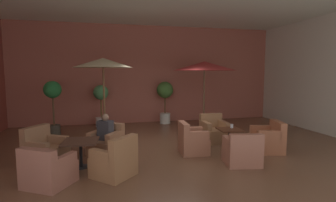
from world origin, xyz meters
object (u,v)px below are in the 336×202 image
Objects in this scene: armchair_front_left_west at (192,142)px; patio_umbrella_center_beige at (103,64)px; armchair_front_left_north at (242,152)px; cafe_table_front_left at (229,135)px; patron_blue_shirt at (105,129)px; armchair_front_right_west at (115,162)px; patio_umbrella_tall_red at (204,66)px; armchair_front_left_south at (214,132)px; iced_drink_cup at (232,126)px; potted_tree_mid_left at (165,96)px; potted_tree_mid_right at (101,100)px; potted_tree_left_corner at (53,98)px; armchair_front_left_east at (268,140)px; armchair_front_right_north at (107,143)px; armchair_front_right_south at (48,171)px; cafe_table_front_right at (81,146)px; armchair_front_right_east at (45,150)px.

patio_umbrella_center_beige is at bearing 134.35° from armchair_front_left_west.
cafe_table_front_left is at bearing 80.15° from armchair_front_left_north.
patron_blue_shirt is at bearing 169.97° from armchair_front_left_west.
patio_umbrella_tall_red reaches higher than armchair_front_right_west.
armchair_front_left_south is 7.76× the size of iced_drink_cup.
potted_tree_mid_left is 2.65m from potted_tree_mid_right.
potted_tree_mid_left is (2.29, 5.44, 0.87)m from armchair_front_right_west.
potted_tree_mid_right is at bearing 121.75° from armchair_front_left_north.
iced_drink_cup is (0.12, 0.11, 0.22)m from cafe_table_front_left.
armchair_front_left_west is at bearing -60.23° from potted_tree_mid_right.
patron_blue_shirt is 6.33× the size of iced_drink_cup.
iced_drink_cup is at bearing -49.29° from potted_tree_mid_right.
potted_tree_left_corner is 2.71× the size of patron_blue_shirt.
patron_blue_shirt is (-2.48, -3.89, -0.48)m from potted_tree_mid_left.
patio_umbrella_tall_red reaches higher than armchair_front_left_south.
cafe_table_front_left is 0.33× the size of potted_tree_left_corner.
armchair_front_right_west is at bearing -112.83° from potted_tree_mid_left.
armchair_front_left_east is at bearing -45.34° from potted_tree_mid_right.
armchair_front_right_north is 3.47m from iced_drink_cup.
armchair_front_right_west is at bearing -84.00° from armchair_front_right_north.
armchair_front_left_west is 2.29m from armchair_front_right_north.
armchair_front_left_east is 4.43m from patron_blue_shirt.
armchair_front_right_north reaches higher than cafe_table_front_left.
armchair_front_right_south is at bearing -122.25° from patron_blue_shirt.
potted_tree_mid_left is 4.38m from iced_drink_cup.
armchair_front_right_north is (0.58, 0.86, -0.20)m from cafe_table_front_right.
patio_umbrella_center_beige is (-3.36, 2.41, 2.01)m from cafe_table_front_left.
armchair_front_left_west is 3.60m from armchair_front_right_south.
armchair_front_right_north is 4.85m from patio_umbrella_tall_red.
patron_blue_shirt reaches higher than armchair_front_right_east.
armchair_front_right_west is (-3.14, -1.09, -0.14)m from cafe_table_front_left.
armchair_front_right_west is 0.40× the size of patio_umbrella_tall_red.
armchair_front_left_south is at bearing 127.88° from armchair_front_left_east.
potted_tree_mid_right is at bearing 137.04° from armchair_front_left_south.
armchair_front_right_south is at bearing -122.28° from armchair_front_right_north.
armchair_front_right_north is at bearing -146.83° from patio_umbrella_tall_red.
armchair_front_right_north is (-4.33, 0.75, -0.01)m from armchair_front_left_east.
armchair_front_left_south is 3.50m from potted_tree_mid_left.
patio_umbrella_center_beige is at bearing 146.59° from iced_drink_cup.
cafe_table_front_left is 6.09m from potted_tree_left_corner.
patio_umbrella_tall_red is at bearing 48.68° from armchair_front_right_west.
patron_blue_shirt is (0.03, -1.95, -1.76)m from patio_umbrella_center_beige.
armchair_front_left_north is 0.84× the size of armchair_front_right_south.
armchair_front_left_north reaches higher than iced_drink_cup.
potted_tree_mid_right is (-3.85, 1.44, -1.35)m from patio_umbrella_tall_red.
potted_tree_mid_right reaches higher than armchair_front_left_east.
potted_tree_mid_right is (-2.44, 4.27, 0.73)m from armchair_front_left_west.
patio_umbrella_center_beige reaches higher than potted_tree_left_corner.
armchair_front_right_south reaches higher than cafe_table_front_left.
patron_blue_shirt is 3.47m from iced_drink_cup.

